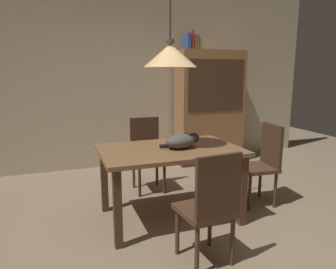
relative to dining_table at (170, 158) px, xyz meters
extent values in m
plane|color=#847056|center=(0.08, -0.56, -0.65)|extent=(10.00, 10.00, 0.00)
cube|color=beige|center=(0.08, 2.09, 0.80)|extent=(6.40, 0.10, 2.90)
cube|color=brown|center=(0.00, 0.00, 0.08)|extent=(1.40, 0.90, 0.04)
cube|color=#472D1E|center=(-0.62, -0.39, -0.29)|extent=(0.07, 0.07, 0.71)
cube|color=#472D1E|center=(0.62, -0.39, -0.29)|extent=(0.07, 0.07, 0.71)
cube|color=#472D1E|center=(-0.62, 0.39, -0.29)|extent=(0.07, 0.07, 0.71)
cube|color=#472D1E|center=(0.62, 0.39, -0.29)|extent=(0.07, 0.07, 0.71)
cube|color=#472D1E|center=(0.00, -0.80, -0.22)|extent=(0.44, 0.44, 0.04)
cube|color=#40291B|center=(0.02, -0.98, 0.04)|extent=(0.38, 0.07, 0.48)
cylinder|color=#472D1E|center=(0.14, -0.62, -0.44)|extent=(0.04, 0.04, 0.41)
cylinder|color=#472D1E|center=(-0.18, -0.66, -0.44)|extent=(0.04, 0.04, 0.41)
cylinder|color=#472D1E|center=(0.18, -0.94, -0.44)|extent=(0.04, 0.04, 0.41)
cylinder|color=#472D1E|center=(-0.14, -0.98, -0.44)|extent=(0.04, 0.04, 0.41)
cube|color=#472D1E|center=(0.00, 0.80, -0.22)|extent=(0.40, 0.40, 0.04)
cube|color=#40291B|center=(0.00, 0.98, 0.04)|extent=(0.38, 0.04, 0.48)
cylinder|color=#472D1E|center=(-0.16, 0.64, -0.44)|extent=(0.04, 0.04, 0.41)
cylinder|color=#472D1E|center=(0.16, 0.64, -0.44)|extent=(0.04, 0.04, 0.41)
cylinder|color=#472D1E|center=(-0.16, 0.96, -0.44)|extent=(0.04, 0.04, 0.41)
cylinder|color=#472D1E|center=(0.16, 0.96, -0.44)|extent=(0.04, 0.04, 0.41)
cube|color=#472D1E|center=(1.05, 0.00, -0.22)|extent=(0.43, 0.43, 0.04)
cube|color=#40291B|center=(1.23, -0.02, 0.04)|extent=(0.07, 0.38, 0.48)
cylinder|color=#472D1E|center=(0.91, 0.17, -0.44)|extent=(0.04, 0.04, 0.41)
cylinder|color=#472D1E|center=(0.88, -0.14, -0.44)|extent=(0.04, 0.04, 0.41)
cylinder|color=#472D1E|center=(1.22, 0.14, -0.44)|extent=(0.04, 0.04, 0.41)
cylinder|color=#472D1E|center=(1.19, -0.17, -0.44)|extent=(0.04, 0.04, 0.41)
ellipsoid|color=#4C4742|center=(0.11, -0.04, 0.18)|extent=(0.38, 0.30, 0.15)
sphere|color=black|center=(0.23, -0.06, 0.20)|extent=(0.11, 0.11, 0.11)
cylinder|color=black|center=(-0.01, 0.02, 0.13)|extent=(0.18, 0.04, 0.04)
cone|color=#E5B775|center=(0.00, 0.00, 1.01)|extent=(0.52, 0.52, 0.22)
cylinder|color=#513D23|center=(0.00, 0.00, 1.14)|extent=(0.08, 0.08, 0.04)
cube|color=olive|center=(1.34, 1.76, 0.28)|extent=(1.10, 0.44, 1.85)
cube|color=#472D1E|center=(1.34, 1.54, 0.65)|extent=(0.97, 0.01, 0.81)
cube|color=#472D1E|center=(1.34, 1.76, -0.61)|extent=(1.12, 0.45, 0.08)
cube|color=#384C93|center=(0.92, 1.76, 1.32)|extent=(0.06, 0.24, 0.24)
cube|color=#B73833|center=(0.98, 1.76, 1.34)|extent=(0.04, 0.22, 0.28)
cube|color=brown|center=(1.05, 1.76, 1.31)|extent=(0.06, 0.24, 0.22)
cube|color=gold|center=(1.12, 1.76, 1.29)|extent=(0.04, 0.20, 0.18)
camera|label=1|loc=(-1.05, -2.86, 0.86)|focal=33.13mm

